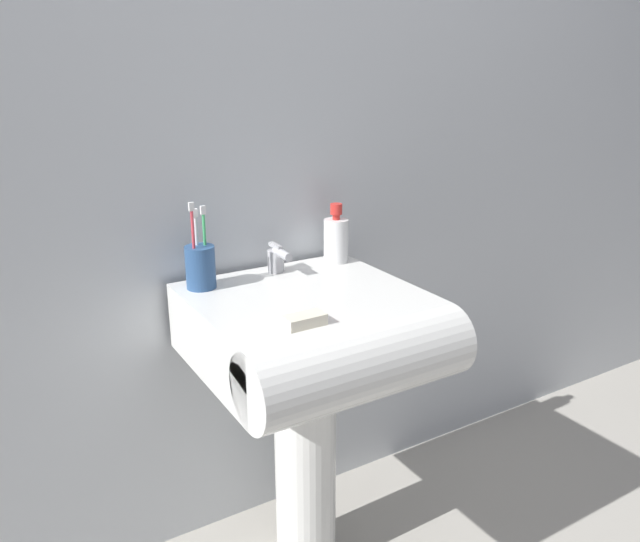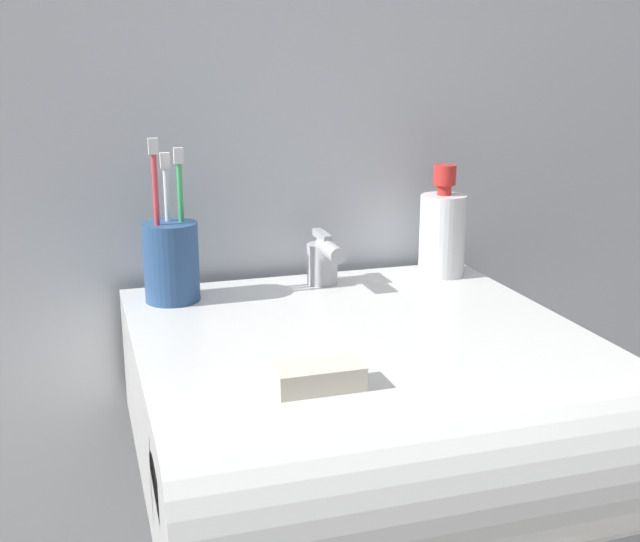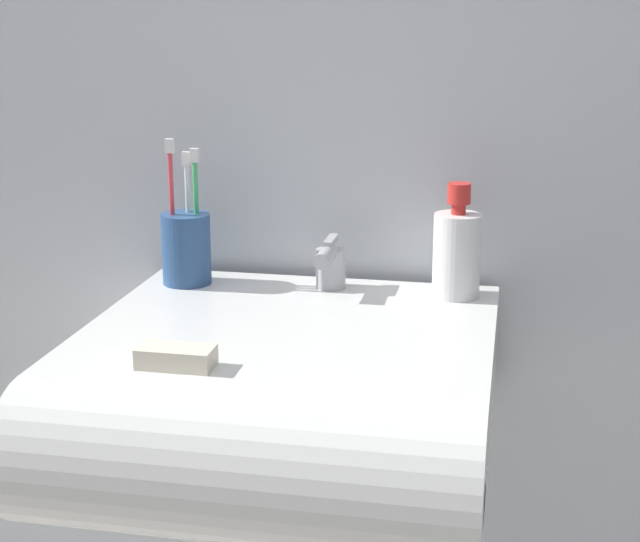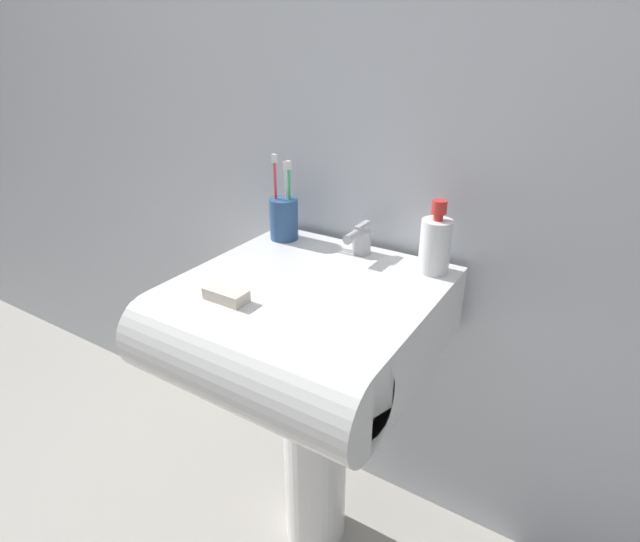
# 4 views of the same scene
# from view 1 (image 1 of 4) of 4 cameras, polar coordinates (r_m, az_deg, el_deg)

# --- Properties ---
(wall_back) EXTENTS (5.00, 0.05, 2.40)m
(wall_back) POSITION_cam_1_polar(r_m,az_deg,el_deg) (1.62, -6.60, 15.46)
(wall_back) COLOR silver
(wall_back) RESTS_ON ground
(sink_pedestal) EXTENTS (0.16, 0.16, 0.60)m
(sink_pedestal) POSITION_cam_1_polar(r_m,az_deg,el_deg) (1.69, -1.34, -17.04)
(sink_pedestal) COLOR white
(sink_pedestal) RESTS_ON ground
(sink_basin) EXTENTS (0.51, 0.54, 0.17)m
(sink_basin) POSITION_cam_1_polar(r_m,az_deg,el_deg) (1.45, -0.24, -5.84)
(sink_basin) COLOR white
(sink_basin) RESTS_ON sink_pedestal
(faucet) EXTENTS (0.04, 0.10, 0.07)m
(faucet) POSITION_cam_1_polar(r_m,az_deg,el_deg) (1.61, -3.93, 1.13)
(faucet) COLOR #B7B7BC
(faucet) RESTS_ON sink_basin
(toothbrush_cup) EXTENTS (0.07, 0.07, 0.21)m
(toothbrush_cup) POSITION_cam_1_polar(r_m,az_deg,el_deg) (1.51, -10.88, 0.47)
(toothbrush_cup) COLOR #2D5184
(toothbrush_cup) RESTS_ON sink_basin
(soap_bottle) EXTENTS (0.07, 0.07, 0.16)m
(soap_bottle) POSITION_cam_1_polar(r_m,az_deg,el_deg) (1.69, 1.47, 2.96)
(soap_bottle) COLOR white
(soap_bottle) RESTS_ON sink_basin
(bar_soap) EXTENTS (0.09, 0.04, 0.02)m
(bar_soap) POSITION_cam_1_polar(r_m,az_deg,el_deg) (1.29, -1.40, -4.53)
(bar_soap) COLOR silver
(bar_soap) RESTS_ON sink_basin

